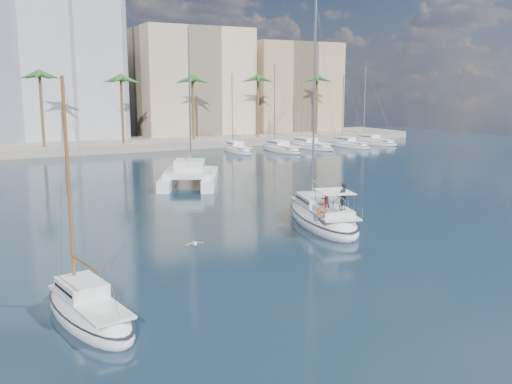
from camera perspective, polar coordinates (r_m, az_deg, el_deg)
ground at (r=35.78m, az=3.06°, el=-5.40°), size 160.00×160.00×0.00m
quay at (r=92.56m, az=-17.06°, el=4.38°), size 120.00×14.00×1.20m
building_beige at (r=107.07m, az=-6.55°, el=10.59°), size 20.00×14.00×20.00m
building_tan_right at (r=114.33m, az=3.34°, el=10.13°), size 18.00×12.00×18.00m
palm_centre at (r=88.18m, az=-16.88°, el=10.41°), size 3.60×3.60×12.30m
palm_right at (r=100.77m, az=2.74°, el=10.81°), size 3.60×3.60×12.30m
main_sloop at (r=41.50m, az=6.63°, el=-2.47°), size 6.60×11.83×16.75m
small_sloop at (r=25.75m, az=-16.41°, el=-11.35°), size 3.51×7.85×10.88m
catamaran at (r=57.89m, az=-6.64°, el=1.83°), size 9.51×11.85×15.63m
seagull at (r=35.34m, az=-6.17°, el=-5.14°), size 1.22×0.52×0.22m
moored_yacht_a at (r=85.82m, az=-1.90°, el=3.98°), size 3.37×9.52×11.90m
moored_yacht_b at (r=87.17m, az=2.53°, el=4.08°), size 3.32×10.83×13.72m
moored_yacht_c at (r=92.31m, az=5.37°, el=4.40°), size 3.98×12.33×15.54m
moored_yacht_d at (r=94.47m, az=9.33°, el=4.45°), size 3.52×9.55×11.90m
moored_yacht_e at (r=100.08m, az=11.59°, el=4.71°), size 4.61×11.11×13.72m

